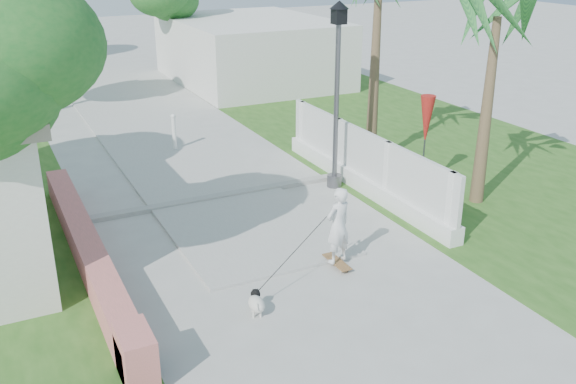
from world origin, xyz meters
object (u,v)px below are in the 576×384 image
dog (256,302)px  parked_car (62,33)px  bollard (174,131)px  patio_umbrella (426,121)px  street_lamp (337,90)px  skateboarder (302,247)px

dog → parked_car: size_ratio=0.13×
bollard → patio_umbrella: size_ratio=0.47×
bollard → street_lamp: bearing=-59.0°
skateboarder → dog: size_ratio=4.43×
bollard → parked_car: 21.64m
street_lamp → patio_umbrella: (1.90, -1.00, -0.74)m
patio_umbrella → dog: patio_umbrella is taller
bollard → dog: (-1.34, -8.94, -0.38)m
bollard → patio_umbrella: patio_umbrella is taller
street_lamp → bollard: street_lamp is taller
patio_umbrella → parked_car: 27.55m
skateboarder → parked_car: (0.20, 29.99, -0.00)m
bollard → skateboarder: size_ratio=0.47×
bollard → skateboarder: skateboarder is taller
street_lamp → bollard: bearing=121.0°
skateboarder → bollard: bearing=-105.5°
skateboarder → parked_car: 30.00m
patio_umbrella → dog: (-5.94, -3.44, -1.48)m
dog → parked_car: parked_car is taller
patio_umbrella → street_lamp: bearing=152.2°
street_lamp → bollard: 5.56m
street_lamp → skateboarder: bearing=-126.9°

